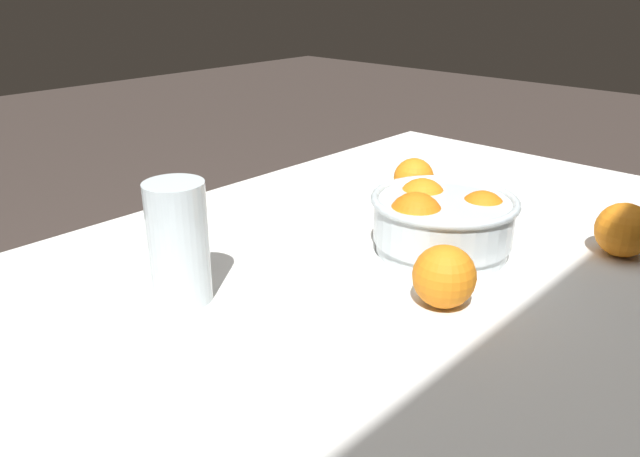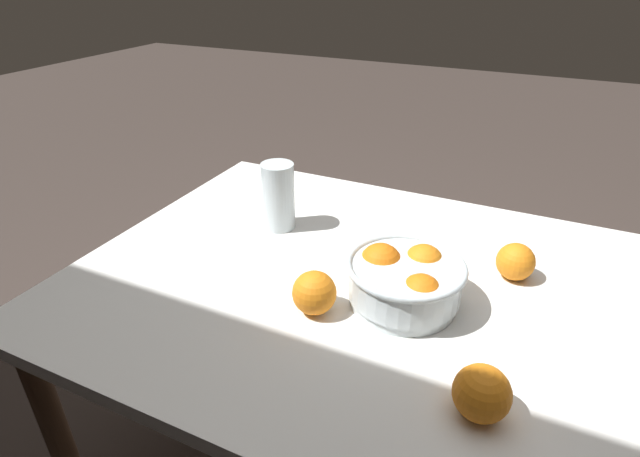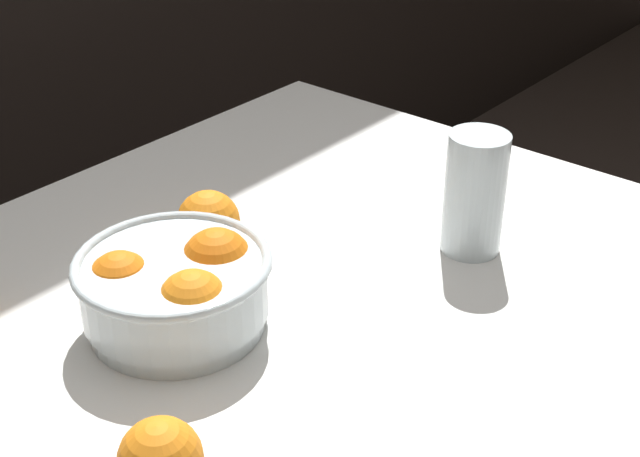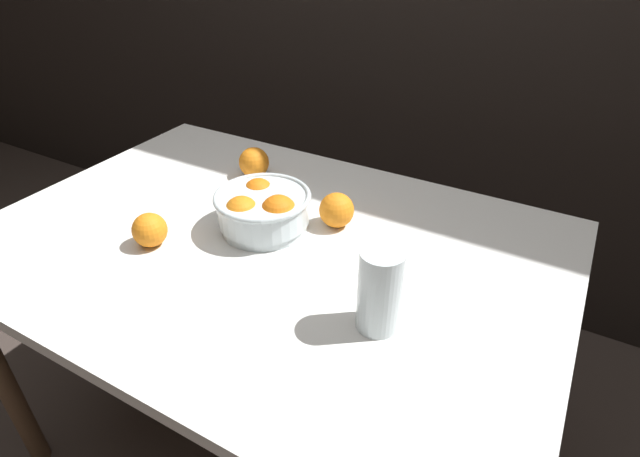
# 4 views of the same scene
# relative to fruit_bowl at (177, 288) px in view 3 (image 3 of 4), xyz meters

# --- Properties ---
(dining_table) EXTENTS (1.28, 0.89, 0.73)m
(dining_table) POSITION_rel_fruit_bowl_xyz_m (0.03, -0.04, -0.13)
(dining_table) COLOR white
(dining_table) RESTS_ON ground_plane
(fruit_bowl) EXTENTS (0.22, 0.22, 0.10)m
(fruit_bowl) POSITION_rel_fruit_bowl_xyz_m (0.00, 0.00, 0.00)
(fruit_bowl) COLOR silver
(fruit_bowl) RESTS_ON dining_table
(juice_glass) EXTENTS (0.08, 0.08, 0.16)m
(juice_glass) POSITION_rel_fruit_bowl_xyz_m (0.35, -0.16, 0.02)
(juice_glass) COLOR #F4A314
(juice_glass) RESTS_ON dining_table
(orange_loose_front) EXTENTS (0.08, 0.08, 0.08)m
(orange_loose_front) POSITION_rel_fruit_bowl_xyz_m (0.14, 0.09, -0.01)
(orange_loose_front) COLOR orange
(orange_loose_front) RESTS_ON dining_table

